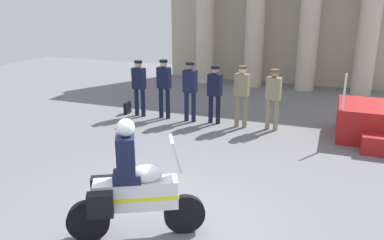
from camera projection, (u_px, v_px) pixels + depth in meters
ground_plane at (164, 225)px, 6.34m from camera, size 28.00×28.00×0.00m
colonnade_backdrop at (285, 5)px, 15.16m from camera, size 9.79×1.59×5.94m
officer_in_row_0 at (139, 84)px, 11.72m from camera, size 0.40×0.26×1.69m
officer_in_row_1 at (164, 84)px, 11.49m from camera, size 0.40×0.26×1.75m
officer_in_row_2 at (190, 87)px, 11.20m from camera, size 0.40×0.26×1.73m
officer_in_row_3 at (215, 90)px, 11.05m from camera, size 0.40×0.26×1.65m
officer_in_row_4 at (242, 92)px, 10.70m from camera, size 0.40×0.26×1.72m
officer_in_row_5 at (273, 95)px, 10.48m from camera, size 0.40×0.26×1.68m
motorcycle_with_rider at (131, 190)px, 5.81m from camera, size 1.91×1.16×1.90m
briefcase_on_ground at (127, 108)px, 12.20m from camera, size 0.10×0.32×0.36m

